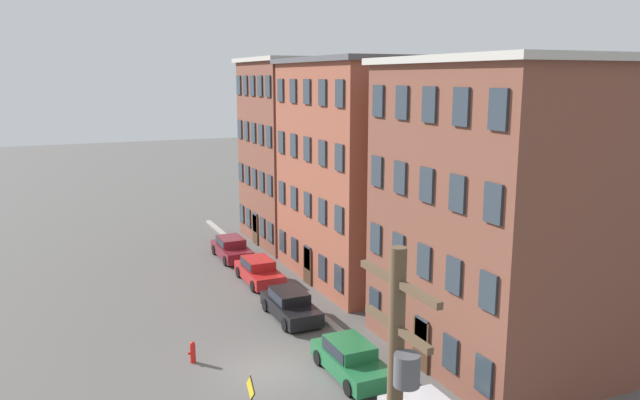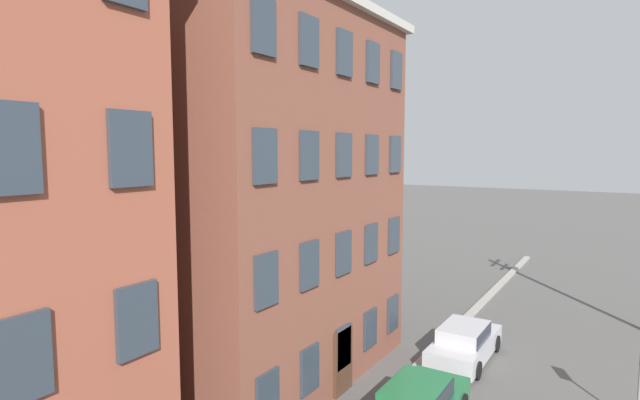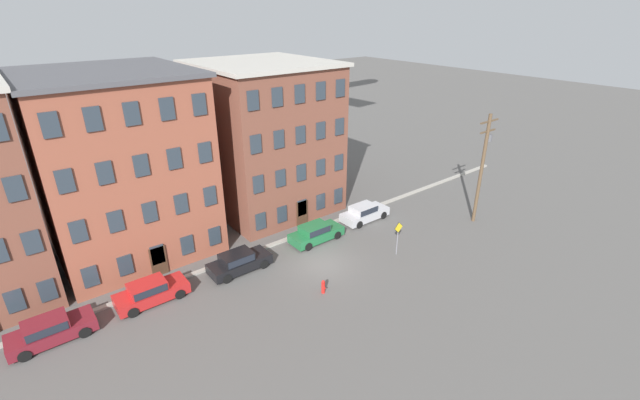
{
  "view_description": "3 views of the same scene",
  "coord_description": "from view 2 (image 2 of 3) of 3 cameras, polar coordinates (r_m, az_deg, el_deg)",
  "views": [
    {
      "loc": [
        23.03,
        -7.93,
        12.14
      ],
      "look_at": [
        0.16,
        2.32,
        7.18
      ],
      "focal_mm": 35.0,
      "sensor_mm": 36.0,
      "label": 1
    },
    {
      "loc": [
        -11.45,
        -1.88,
        8.06
      ],
      "look_at": [
        -0.71,
        4.86,
        6.8
      ],
      "focal_mm": 28.0,
      "sensor_mm": 36.0,
      "label": 2
    },
    {
      "loc": [
        -16.49,
        -20.6,
        17.12
      ],
      "look_at": [
        1.78,
        2.6,
        3.69
      ],
      "focal_mm": 24.0,
      "sensor_mm": 36.0,
      "label": 3
    }
  ],
  "objects": [
    {
      "name": "car_silver",
      "position": [
        20.68,
        16.16,
        -15.26
      ],
      "size": [
        4.4,
        1.92,
        1.43
      ],
      "color": "#B7B7BC",
      "rests_on": "ground_plane"
    },
    {
      "name": "apartment_far",
      "position": [
        19.24,
        -11.35,
        0.91
      ],
      "size": [
        10.58,
        11.16,
        12.97
      ],
      "color": "brown",
      "rests_on": "ground_plane"
    }
  ]
}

